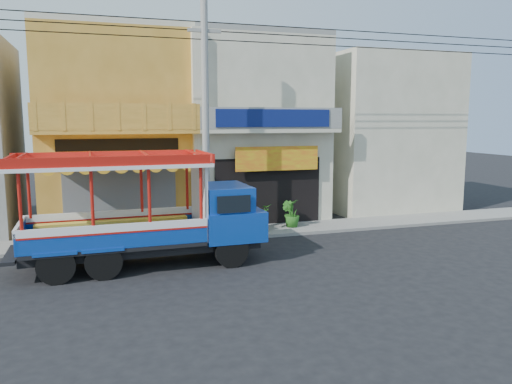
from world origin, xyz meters
The scene contains 12 objects.
ground centered at (0.00, 0.00, 0.00)m, with size 90.00×90.00×0.00m, color black.
sidewalk centered at (0.00, 4.00, 0.06)m, with size 30.00×2.00×0.12m, color slate.
shophouse_left centered at (-4.00, 7.96, 4.11)m, with size 6.00×7.50×8.24m.
shophouse_right centered at (2.00, 7.96, 4.11)m, with size 6.00×6.75×8.24m.
party_pilaster centered at (-1.00, 4.85, 4.00)m, with size 0.35×0.30×8.00m, color #BFBA9C.
filler_building_right centered at (9.00, 8.00, 3.80)m, with size 6.00×6.00×7.60m, color #BFBA9C.
utility_pole centered at (-0.85, 3.30, 5.03)m, with size 28.00×0.26×9.00m.
songthaew_truck centered at (-3.02, 0.70, 1.69)m, with size 7.53×2.64×3.50m.
green_sign centered at (-4.52, 4.36, 0.53)m, with size 0.62×0.45×0.97m.
potted_plant_a centered at (1.20, 3.86, 0.64)m, with size 0.94×0.81×1.04m, color #255E1A.
potted_plant_b centered at (2.69, 4.38, 0.63)m, with size 0.56×0.45×1.02m, color #255E1A.
potted_plant_c centered at (2.72, 4.08, 0.69)m, with size 0.64×0.64×1.14m, color #255E1A.
Camera 1 is at (-4.81, -14.62, 4.48)m, focal length 35.00 mm.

